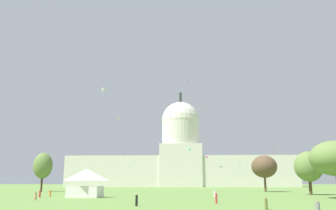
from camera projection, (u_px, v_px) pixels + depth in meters
The scene contains 25 objects.
capitol_building at pixel (181, 160), 226.58m from camera, with size 145.41×25.57×62.01m.
event_tent at pixel (86, 183), 76.52m from camera, with size 7.63×5.82×6.13m.
tree_west_mid at pixel (43, 166), 119.98m from camera, with size 7.16×6.28×13.09m.
tree_east_mid at pixel (264, 167), 118.27m from camera, with size 10.20×10.53×12.07m.
tree_east_far at pixel (335, 158), 72.57m from camera, with size 13.39×12.48×11.78m.
tree_east_near at pixel (309, 167), 91.74m from camera, with size 10.42×10.40×11.21m.
person_black_back_left at pixel (137, 200), 49.50m from camera, with size 0.47×0.47×1.76m.
person_grey_deep_crowd at pixel (318, 209), 35.85m from camera, with size 0.54×0.54×1.53m.
person_orange_lawn_far_left at pixel (50, 193), 79.52m from camera, with size 0.49×0.49×1.63m.
person_tan_back_center at pixel (36, 197), 64.93m from camera, with size 0.49×0.49×1.51m.
person_red_aisle_center at pixel (40, 194), 76.66m from camera, with size 0.49×0.49×1.66m.
person_olive_near_tent at pixel (266, 204), 43.37m from camera, with size 0.52×0.52×1.52m.
person_white_lawn_far_right at pixel (215, 193), 80.38m from camera, with size 0.46×0.46×1.58m.
person_red_near_tree_east at pixel (216, 198), 55.45m from camera, with size 0.42×0.42×1.78m.
kite_black_low at pixel (125, 150), 161.40m from camera, with size 0.83×1.14×2.22m.
kite_yellow_high at pixel (118, 119), 209.67m from camera, with size 0.86×0.22×2.93m.
kite_red_low at pixel (275, 147), 139.75m from camera, with size 1.09×1.35×4.02m.
kite_green_low at pixel (240, 166), 174.37m from camera, with size 1.33×0.92×2.96m.
kite_cyan_mid at pixel (190, 149), 194.66m from camera, with size 1.18×1.20×1.06m.
kite_white_high at pixel (104, 89), 124.36m from camera, with size 1.63×1.62×2.96m.
kite_blue_low at pixel (221, 167), 136.08m from camera, with size 1.54×0.78×0.30m.
kite_violet_high at pixel (189, 82), 190.38m from camera, with size 0.99×1.59×2.89m.
kite_lime_low at pixel (129, 168), 137.00m from camera, with size 1.23×1.47×0.32m.
kite_magenta_low at pixel (207, 157), 164.17m from camera, with size 0.97×0.98×0.80m.
kite_orange_high at pixel (202, 106), 174.41m from camera, with size 1.21×1.56×0.30m.
Camera 1 is at (3.70, -31.69, 3.45)m, focal length 37.34 mm.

